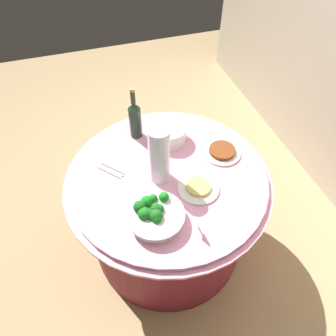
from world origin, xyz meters
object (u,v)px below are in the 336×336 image
plate_stack (169,133)px  wine_bottle (135,119)px  decorative_fruit_vase (159,158)px  food_plate_stir_fry (222,151)px  label_placard_front (201,232)px  broccoli_bowl (154,215)px  serving_tongs (112,171)px  food_plate_noodles (198,188)px

plate_stack → wine_bottle: bearing=-119.9°
decorative_fruit_vase → food_plate_stir_fry: (-0.06, 0.40, -0.14)m
label_placard_front → broccoli_bowl: bearing=-129.4°
serving_tongs → food_plate_noodles: food_plate_noodles is taller
plate_stack → wine_bottle: size_ratio=0.62×
broccoli_bowl → serving_tongs: (-0.38, -0.14, -0.04)m
food_plate_noodles → label_placard_front: size_ratio=4.00×
decorative_fruit_vase → food_plate_stir_fry: 0.43m
plate_stack → food_plate_noodles: (0.41, 0.03, -0.04)m
wine_bottle → food_plate_noodles: 0.57m
food_plate_noodles → food_plate_stir_fry: (-0.21, 0.23, 0.00)m
broccoli_bowl → label_placard_front: bearing=50.6°
decorative_fruit_vase → label_placard_front: 0.43m
wine_bottle → serving_tongs: wine_bottle is taller
decorative_fruit_vase → serving_tongs: (-0.12, -0.24, -0.15)m
plate_stack → decorative_fruit_vase: decorative_fruit_vase is taller
broccoli_bowl → food_plate_noodles: size_ratio=1.27×
food_plate_stir_fry → label_placard_front: bearing=-34.5°
plate_stack → food_plate_noodles: size_ratio=0.95×
label_placard_front → serving_tongs: bearing=-148.7°
decorative_fruit_vase → food_plate_noodles: (0.14, 0.17, -0.14)m
decorative_fruit_vase → wine_bottle: bearing=-173.9°
serving_tongs → label_placard_front: label_placard_front is taller
broccoli_bowl → decorative_fruit_vase: size_ratio=0.82×
broccoli_bowl → serving_tongs: 0.41m
label_placard_front → wine_bottle: bearing=-171.5°
decorative_fruit_vase → plate_stack: bearing=152.8°
decorative_fruit_vase → serving_tongs: 0.31m
decorative_fruit_vase → broccoli_bowl: bearing=-22.3°
plate_stack → food_plate_noodles: bearing=4.3°
serving_tongs → food_plate_stir_fry: size_ratio=0.68×
plate_stack → food_plate_stir_fry: bearing=51.6°
broccoli_bowl → wine_bottle: bearing=174.0°
food_plate_stir_fry → food_plate_noodles: bearing=-48.1°
food_plate_stir_fry → plate_stack: bearing=-128.4°
food_plate_noodles → food_plate_stir_fry: food_plate_stir_fry is taller
wine_bottle → decorative_fruit_vase: decorative_fruit_vase is taller
plate_stack → wine_bottle: wine_bottle is taller
food_plate_noodles → food_plate_stir_fry: 0.31m
food_plate_noodles → label_placard_front: label_placard_front is taller
label_placard_front → food_plate_stir_fry: bearing=145.5°
wine_bottle → plate_stack: bearing=60.1°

